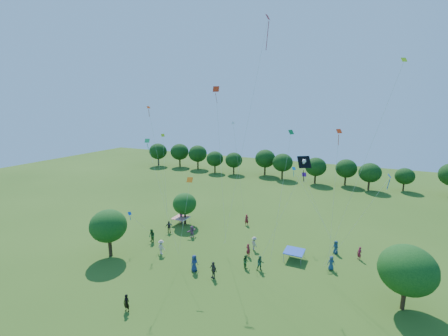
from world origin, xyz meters
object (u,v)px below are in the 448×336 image
(near_tree_north, at_px, (185,204))
(tent_blue, at_px, (294,251))
(near_tree_east, at_px, (407,270))
(man_in_black, at_px, (127,303))
(red_high_kite, at_px, (258,71))
(near_tree_west, at_px, (108,226))
(pirate_kite, at_px, (303,163))
(tent_red_stripe, at_px, (181,218))

(near_tree_north, xyz_separation_m, tent_blue, (17.44, -3.64, -2.20))
(near_tree_east, height_order, man_in_black, near_tree_east)
(red_high_kite, bearing_deg, near_tree_east, -18.14)
(near_tree_west, distance_m, pirate_kite, 23.48)
(near_tree_north, relative_size, pirate_kite, 0.42)
(near_tree_west, xyz_separation_m, man_in_black, (8.87, -6.77, -3.04))
(near_tree_north, height_order, pirate_kite, pirate_kite)
(near_tree_east, distance_m, man_in_black, 24.70)
(near_tree_west, height_order, pirate_kite, pirate_kite)
(tent_blue, distance_m, pirate_kite, 11.74)
(tent_red_stripe, distance_m, pirate_kite, 23.03)
(pirate_kite, bearing_deg, near_tree_east, -7.44)
(tent_red_stripe, height_order, man_in_black, man_in_black)
(near_tree_west, bearing_deg, red_high_kite, 31.53)
(tent_red_stripe, distance_m, tent_blue, 18.22)
(near_tree_north, relative_size, tent_red_stripe, 2.21)
(near_tree_north, xyz_separation_m, near_tree_east, (28.12, -8.22, 0.61))
(near_tree_west, bearing_deg, near_tree_east, 7.38)
(near_tree_west, distance_m, tent_blue, 22.13)
(red_high_kite, bearing_deg, tent_blue, -6.81)
(man_in_black, relative_size, pirate_kite, 0.14)
(man_in_black, height_order, pirate_kite, pirate_kite)
(tent_blue, bearing_deg, pirate_kite, -72.04)
(tent_blue, xyz_separation_m, red_high_kite, (-5.20, 0.62, 20.54))
(tent_blue, relative_size, red_high_kite, 0.08)
(tent_blue, bearing_deg, near_tree_north, 168.22)
(near_tree_west, bearing_deg, pirate_kite, 13.87)
(tent_red_stripe, xyz_separation_m, man_in_black, (6.59, -18.60, -0.22))
(tent_red_stripe, bearing_deg, pirate_kite, -19.06)
(tent_red_stripe, bearing_deg, near_tree_west, -100.89)
(pirate_kite, bearing_deg, tent_blue, 107.96)
(near_tree_west, distance_m, man_in_black, 11.56)
(tent_blue, bearing_deg, man_in_black, -126.44)
(near_tree_east, distance_m, pirate_kite, 12.81)
(red_high_kite, bearing_deg, pirate_kite, -32.17)
(tent_blue, bearing_deg, tent_red_stripe, 169.76)
(near_tree_east, bearing_deg, man_in_black, -153.92)
(red_high_kite, bearing_deg, near_tree_north, 166.15)
(man_in_black, bearing_deg, near_tree_north, 104.15)
(tent_red_stripe, relative_size, tent_blue, 1.00)
(near_tree_east, xyz_separation_m, tent_red_stripe, (-28.61, 7.82, -2.82))
(tent_blue, relative_size, pirate_kite, 0.19)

